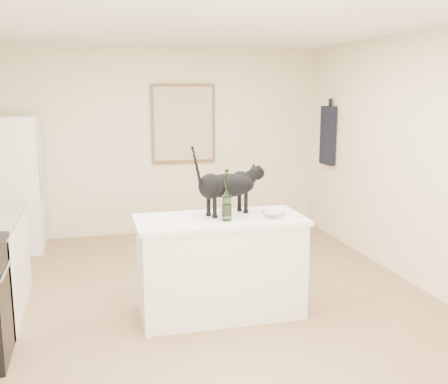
# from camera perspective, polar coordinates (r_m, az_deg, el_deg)

# --- Properties ---
(floor) EXTENTS (5.50, 5.50, 0.00)m
(floor) POSITION_cam_1_polar(r_m,az_deg,el_deg) (5.13, -2.09, -12.15)
(floor) COLOR #90734C
(floor) RESTS_ON ground
(ceiling) EXTENTS (5.50, 5.50, 0.00)m
(ceiling) POSITION_cam_1_polar(r_m,az_deg,el_deg) (4.75, -2.32, 18.06)
(ceiling) COLOR white
(ceiling) RESTS_ON ground
(wall_back) EXTENTS (4.50, 0.00, 4.50)m
(wall_back) POSITION_cam_1_polar(r_m,az_deg,el_deg) (7.46, -6.71, 5.42)
(wall_back) COLOR beige
(wall_back) RESTS_ON ground
(wall_front) EXTENTS (4.50, 0.00, 4.50)m
(wall_front) POSITION_cam_1_polar(r_m,az_deg,el_deg) (2.23, 13.18, -7.99)
(wall_front) COLOR beige
(wall_front) RESTS_ON ground
(wall_right) EXTENTS (0.00, 5.50, 5.50)m
(wall_right) POSITION_cam_1_polar(r_m,az_deg,el_deg) (5.68, 20.59, 3.07)
(wall_right) COLOR beige
(wall_right) RESTS_ON ground
(island_base) EXTENTS (1.44, 0.67, 0.86)m
(island_base) POSITION_cam_1_polar(r_m,az_deg,el_deg) (4.81, -0.43, -8.23)
(island_base) COLOR white
(island_base) RESTS_ON floor
(island_top) EXTENTS (1.50, 0.70, 0.04)m
(island_top) POSITION_cam_1_polar(r_m,az_deg,el_deg) (4.68, -0.44, -3.03)
(island_top) COLOR white
(island_top) RESTS_ON island_base
(fridge) EXTENTS (0.68, 0.68, 1.70)m
(fridge) POSITION_cam_1_polar(r_m,az_deg,el_deg) (7.12, -21.92, 0.77)
(fridge) COLOR white
(fridge) RESTS_ON floor
(artwork_frame) EXTENTS (0.90, 0.03, 1.10)m
(artwork_frame) POSITION_cam_1_polar(r_m,az_deg,el_deg) (7.46, -4.42, 7.38)
(artwork_frame) COLOR brown
(artwork_frame) RESTS_ON wall_back
(artwork_canvas) EXTENTS (0.82, 0.00, 1.02)m
(artwork_canvas) POSITION_cam_1_polar(r_m,az_deg,el_deg) (7.44, -4.40, 7.38)
(artwork_canvas) COLOR beige
(artwork_canvas) RESTS_ON wall_back
(hanging_garment) EXTENTS (0.08, 0.34, 0.80)m
(hanging_garment) POSITION_cam_1_polar(r_m,az_deg,el_deg) (7.41, 11.17, 6.02)
(hanging_garment) COLOR black
(hanging_garment) RESTS_ON wall_right
(black_cat) EXTENTS (0.71, 0.42, 0.48)m
(black_cat) POSITION_cam_1_polar(r_m,az_deg,el_deg) (4.74, 0.26, 0.36)
(black_cat) COLOR black
(black_cat) RESTS_ON island_top
(wine_bottle) EXTENTS (0.09, 0.09, 0.39)m
(wine_bottle) POSITION_cam_1_polar(r_m,az_deg,el_deg) (4.54, 0.30, -0.67)
(wine_bottle) COLOR #285C25
(wine_bottle) RESTS_ON island_top
(glass_bowl) EXTENTS (0.24, 0.24, 0.05)m
(glass_bowl) POSITION_cam_1_polar(r_m,az_deg,el_deg) (4.69, 5.37, -2.47)
(glass_bowl) COLOR white
(glass_bowl) RESTS_ON island_top
(fridge_paper) EXTENTS (0.03, 0.16, 0.20)m
(fridge_paper) POSITION_cam_1_polar(r_m,az_deg,el_deg) (7.12, -19.34, 5.03)
(fridge_paper) COLOR white
(fridge_paper) RESTS_ON fridge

